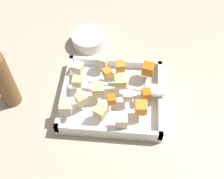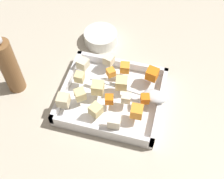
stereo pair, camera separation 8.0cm
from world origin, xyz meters
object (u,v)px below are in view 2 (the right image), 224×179
serving_spoon (150,95)px  small_prep_bowl (101,37)px  baking_dish (112,98)px  pepper_mill (9,66)px

serving_spoon → small_prep_bowl: bearing=-39.8°
baking_dish → small_prep_bowl: baking_dish is taller
serving_spoon → small_prep_bowl: serving_spoon is taller
pepper_mill → small_prep_bowl: size_ratio=1.85×
baking_dish → small_prep_bowl: 0.24m
serving_spoon → small_prep_bowl: 0.30m
baking_dish → pepper_mill: (0.29, 0.02, 0.08)m
pepper_mill → small_prep_bowl: (-0.19, -0.25, -0.07)m
serving_spoon → baking_dish: bearing=11.6°
baking_dish → pepper_mill: size_ratio=1.38×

